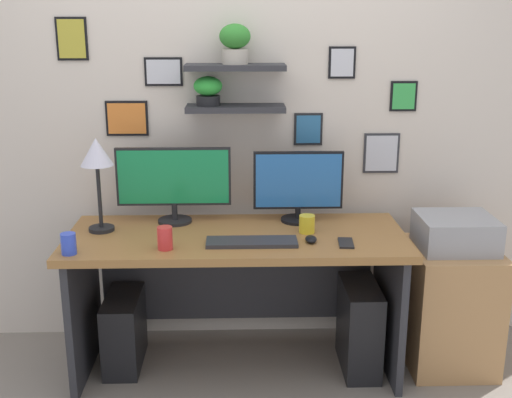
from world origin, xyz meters
TOP-DOWN VIEW (x-y plane):
  - ground_plane at (0.00, 0.00)m, footprint 8.00×8.00m
  - back_wall_assembly at (-0.00, 0.44)m, footprint 4.40×0.24m
  - desk at (0.00, 0.06)m, footprint 1.71×0.68m
  - monitor_left at (-0.33, 0.22)m, footprint 0.60×0.18m
  - monitor_right at (0.33, 0.22)m, footprint 0.48×0.18m
  - keyboard at (0.07, -0.14)m, footprint 0.44×0.14m
  - computer_mouse at (0.36, -0.12)m, footprint 0.06×0.09m
  - desk_lamp at (-0.69, 0.08)m, footprint 0.16×0.16m
  - cell_phone at (0.53, -0.16)m, footprint 0.08×0.15m
  - coffee_mug at (0.36, 0.02)m, footprint 0.08×0.08m
  - pen_cup at (-0.77, -0.25)m, footprint 0.07×0.07m
  - water_cup at (-0.34, -0.20)m, footprint 0.07×0.07m
  - drawer_cabinet at (1.13, 0.03)m, footprint 0.44×0.50m
  - printer at (1.13, 0.03)m, footprint 0.38×0.34m
  - computer_tower_left at (-0.60, 0.05)m, footprint 0.18×0.40m
  - computer_tower_right at (0.64, -0.02)m, footprint 0.18×0.40m

SIDE VIEW (x-z plane):
  - ground_plane at x=0.00m, z-range 0.00..0.00m
  - computer_tower_left at x=-0.60m, z-range 0.00..0.39m
  - computer_tower_right at x=0.64m, z-range 0.00..0.47m
  - drawer_cabinet at x=1.13m, z-range 0.00..0.65m
  - desk at x=0.00m, z-range 0.17..0.92m
  - printer at x=1.13m, z-range 0.65..0.82m
  - cell_phone at x=0.53m, z-range 0.75..0.76m
  - keyboard at x=0.07m, z-range 0.75..0.77m
  - computer_mouse at x=0.36m, z-range 0.75..0.78m
  - coffee_mug at x=0.36m, z-range 0.75..0.84m
  - pen_cup at x=-0.77m, z-range 0.75..0.85m
  - water_cup at x=-0.34m, z-range 0.75..0.86m
  - monitor_right at x=0.33m, z-range 0.76..1.14m
  - monitor_left at x=-0.33m, z-range 0.77..1.18m
  - desk_lamp at x=-0.69m, z-range 0.88..1.36m
  - back_wall_assembly at x=0.00m, z-range 0.01..2.71m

